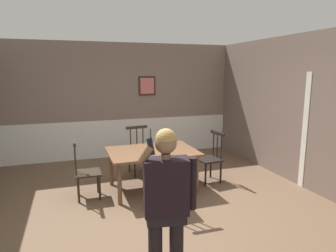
% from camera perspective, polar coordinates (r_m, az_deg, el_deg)
% --- Properties ---
extents(ground_plane, '(6.80, 6.80, 0.00)m').
position_cam_1_polar(ground_plane, '(4.85, -2.43, -15.30)').
color(ground_plane, brown).
extents(room_back_partition, '(5.75, 0.17, 2.79)m').
position_cam_1_polar(room_back_partition, '(7.43, -9.08, 4.44)').
color(room_back_partition, gray).
rests_on(room_back_partition, ground_plane).
extents(room_right_partition, '(0.13, 6.18, 2.79)m').
position_cam_1_polar(room_right_partition, '(5.89, 25.49, 2.46)').
color(room_right_partition, '#756056').
rests_on(room_right_partition, ground_plane).
extents(dining_table, '(1.56, 1.11, 0.73)m').
position_cam_1_polar(dining_table, '(5.31, -3.05, -5.53)').
color(dining_table, brown).
rests_on(dining_table, ground_plane).
extents(chair_near_window, '(0.48, 0.48, 0.97)m').
position_cam_1_polar(chair_near_window, '(5.78, 8.11, -6.09)').
color(chair_near_window, black).
rests_on(chair_near_window, ground_plane).
extents(chair_by_doorway, '(0.42, 0.42, 1.00)m').
position_cam_1_polar(chair_by_doorway, '(5.18, -15.59, -8.35)').
color(chair_by_doorway, '#2D2319').
rests_on(chair_by_doorway, ground_plane).
extents(chair_at_table_head, '(0.42, 0.42, 0.92)m').
position_cam_1_polar(chair_at_table_head, '(4.53, 0.30, -10.79)').
color(chair_at_table_head, '#2D2319').
rests_on(chair_at_table_head, ground_plane).
extents(chair_opposite_corner, '(0.51, 0.51, 0.98)m').
position_cam_1_polar(chair_opposite_corner, '(6.23, -5.47, -4.85)').
color(chair_opposite_corner, '#2D2319').
rests_on(chair_opposite_corner, ground_plane).
extents(person_figure, '(0.58, 0.30, 1.60)m').
position_cam_1_polar(person_figure, '(2.92, -0.27, -13.80)').
color(person_figure, black).
rests_on(person_figure, ground_plane).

